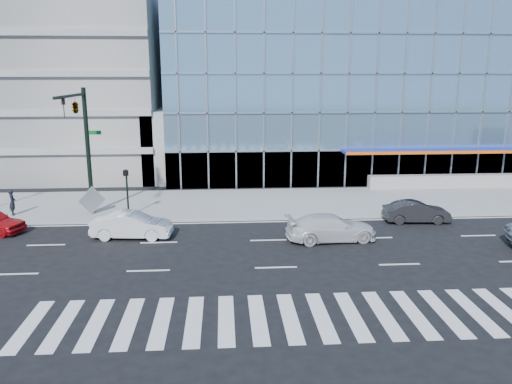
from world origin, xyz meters
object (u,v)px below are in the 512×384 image
pedestrian (12,202)px  tilted_panel (92,200)px  dark_sedan (416,212)px  traffic_signal (79,122)px  white_suv (331,228)px  white_sedan (132,225)px  ped_signal_post (127,185)px

pedestrian → tilted_panel: tilted_panel is taller
dark_sedan → tilted_panel: bearing=85.5°
traffic_signal → tilted_panel: bearing=82.5°
white_suv → white_sedan: white_sedan is taller
ped_signal_post → dark_sedan: bearing=-6.7°
white_sedan → pedestrian: bearing=65.3°
ped_signal_post → white_suv: bearing=-23.3°
white_suv → tilted_panel: size_ratio=3.83×
dark_sedan → tilted_panel: tilted_panel is taller
ped_signal_post → white_sedan: ped_signal_post is taller
dark_sedan → white_sedan: bearing=99.2°
ped_signal_post → pedestrian: size_ratio=1.81×
pedestrian → traffic_signal: bearing=-117.7°
ped_signal_post → white_sedan: 4.31m
traffic_signal → ped_signal_post: bearing=8.5°
traffic_signal → ped_signal_post: traffic_signal is taller
white_sedan → pedestrian: pedestrian is taller
traffic_signal → ped_signal_post: 4.75m
pedestrian → dark_sedan: bearing=-111.5°
white_sedan → tilted_panel: bearing=40.6°
ped_signal_post → tilted_panel: bearing=166.6°
traffic_signal → white_suv: 16.16m
dark_sedan → ped_signal_post: bearing=86.3°
traffic_signal → tilted_panel: 5.19m
pedestrian → white_sedan: bearing=-134.6°
dark_sedan → pedestrian: pedestrian is taller
traffic_signal → ped_signal_post: size_ratio=2.67×
traffic_signal → ped_signal_post: (2.50, 0.37, -4.02)m
white_sedan → white_suv: bearing=-91.4°
ped_signal_post → white_suv: (11.95, -5.15, -1.42)m
white_sedan → tilted_panel: (-3.29, 4.53, 0.34)m
ped_signal_post → white_sedan: (0.92, -3.97, -1.41)m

